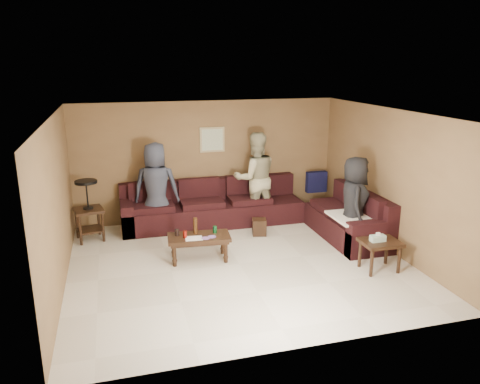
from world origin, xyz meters
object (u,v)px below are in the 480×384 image
Objects in this scene: waste_bin at (259,227)px; person_middle at (255,178)px; coffee_table at (199,239)px; person_left at (156,188)px; person_right at (354,202)px; sectional_sofa at (258,214)px; side_table_right at (380,245)px; end_table_left at (88,209)px.

person_middle is (0.14, 0.74, 0.79)m from waste_bin.
waste_bin is at bearing 32.54° from coffee_table.
person_right is (3.34, -1.72, -0.06)m from person_left.
coffee_table is at bearing -140.60° from sectional_sofa.
person_right is (0.07, 1.03, 0.40)m from side_table_right.
waste_bin is 2.15m from person_left.
person_middle is (0.07, 0.43, 0.62)m from sectional_sofa.
sectional_sofa is 3.27m from end_table_left.
person_right is at bearing -2.86° from coffee_table.
sectional_sofa is 2.60× the size of person_left.
waste_bin is 0.18× the size of person_left.
waste_bin is 1.09m from person_middle.
waste_bin is 0.17× the size of person_middle.
person_left is 2.02m from person_middle.
person_left is (-1.88, 0.72, 0.74)m from waste_bin.
waste_bin is at bearing 76.85° from person_right.
waste_bin is at bearing 79.85° from person_middle.
person_left is 0.94× the size of person_middle.
person_middle reaches higher than end_table_left.
side_table_right is at bearing -60.97° from sectional_sofa.
coffee_table is at bearing 108.69° from person_right.
end_table_left is 0.61× the size of person_middle.
side_table_right is at bearing -23.26° from coffee_table.
sectional_sofa reaches higher than coffee_table.
person_right is (1.45, -1.01, 0.68)m from waste_bin.
side_table_right is 0.36× the size of person_left.
coffee_table is 2.97m from side_table_right.
end_table_left is 5.26m from side_table_right.
person_middle reaches higher than coffee_table.
sectional_sofa is at bearing 67.91° from person_right.
end_table_left is 1.32m from person_left.
sectional_sofa is 2.45× the size of person_middle.
coffee_table is 3.46× the size of waste_bin.
person_middle is at bearing -166.92° from person_left.
person_right reaches higher than end_table_left.
side_table_right is at bearing -162.58° from person_right.
person_left is at bearing 168.14° from sectional_sofa.
person_left is at bearing 159.10° from waste_bin.
person_middle reaches higher than waste_bin.
person_middle is at bearing 47.08° from coffee_table.
waste_bin is at bearing -10.70° from end_table_left.
side_table_right is (4.54, -2.64, -0.18)m from end_table_left.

